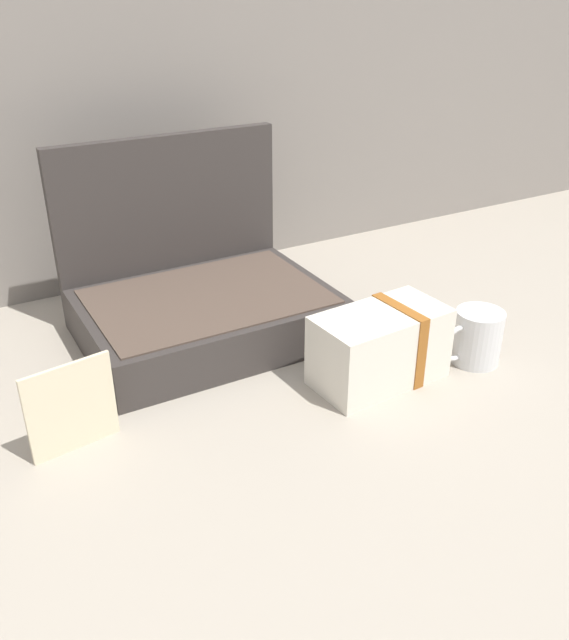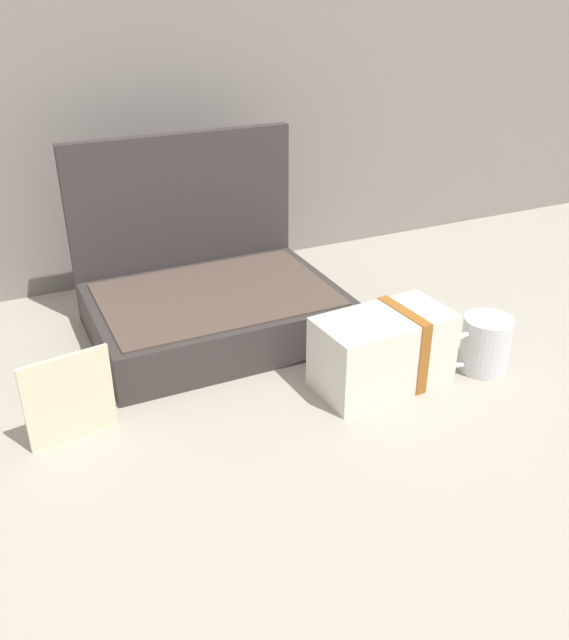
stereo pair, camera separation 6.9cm
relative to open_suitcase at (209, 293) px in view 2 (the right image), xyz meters
name	(u,v)px [view 2 (the right image)]	position (x,y,z in m)	size (l,w,h in m)	color
ground_plane	(295,385)	(0.06, -0.26, -0.07)	(6.00, 6.00, 0.00)	#9E9384
open_suitcase	(209,293)	(0.00, 0.00, 0.00)	(0.45, 0.34, 0.35)	#332D2B
cream_toiletry_bag	(384,350)	(0.19, -0.31, -0.01)	(0.23, 0.13, 0.13)	silver
coffee_mug	(484,344)	(0.37, -0.35, -0.02)	(0.12, 0.08, 0.10)	silver
info_card_left	(69,398)	(-0.30, -0.25, 0.00)	(0.13, 0.01, 0.14)	beige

